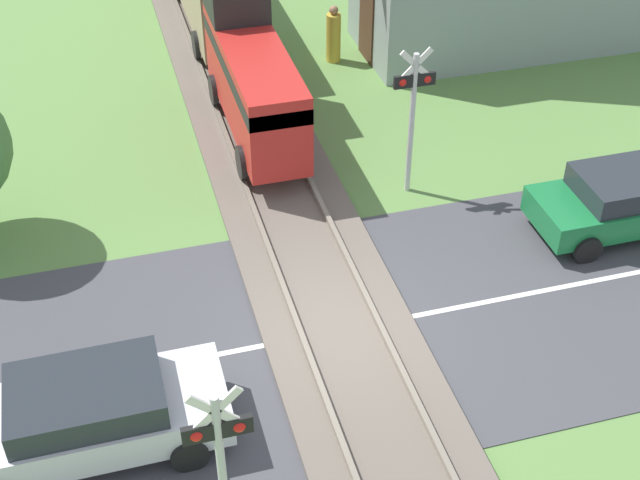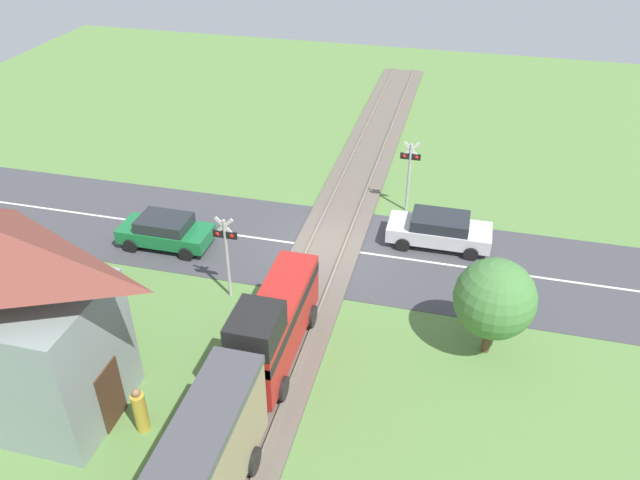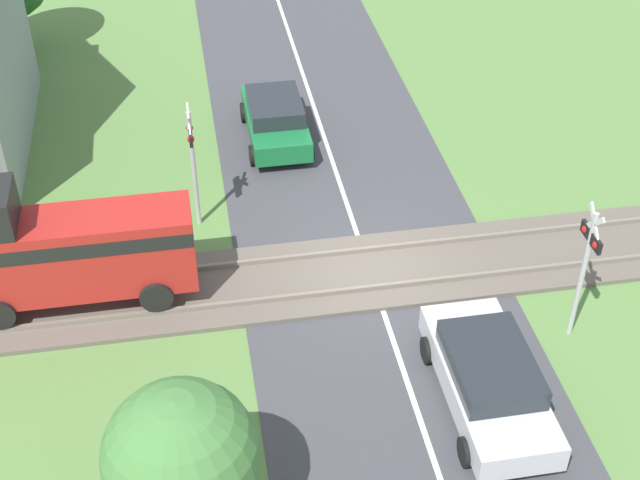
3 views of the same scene
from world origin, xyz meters
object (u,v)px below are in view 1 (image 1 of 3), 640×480
crossing_signal_east_approach (413,104)px  train (222,5)px  car_far_side (625,199)px  crossing_signal_west_approach (220,458)px  pedestrian_by_station (333,36)px  car_near_crossing (89,414)px

crossing_signal_east_approach → train: bearing=112.2°
car_far_side → train: bearing=125.1°
crossing_signal_west_approach → pedestrian_by_station: crossing_signal_west_approach is taller
car_far_side → pedestrian_by_station: (-3.61, 9.08, 0.01)m
crossing_signal_west_approach → pedestrian_by_station: 15.67m
car_far_side → crossing_signal_east_approach: bearing=146.4°
train → car_far_side: 11.52m
car_near_crossing → crossing_signal_east_approach: size_ratio=1.25×
crossing_signal_east_approach → car_near_crossing: bearing=-143.3°
train → car_near_crossing: size_ratio=3.04×
car_near_crossing → car_far_side: bearing=14.6°
crossing_signal_west_approach → crossing_signal_east_approach: size_ratio=1.00×
pedestrian_by_station → car_far_side: bearing=-68.3°
crossing_signal_east_approach → car_far_side: bearing=-33.6°
train → crossing_signal_east_approach: (2.78, -6.84, 0.31)m
car_near_crossing → crossing_signal_west_approach: 3.37m
train → crossing_signal_east_approach: bearing=-67.8°
train → pedestrian_by_station: size_ratio=8.04×
car_far_side → crossing_signal_west_approach: crossing_signal_west_approach is taller
car_far_side → crossing_signal_west_approach: 10.93m
car_near_crossing → car_far_side: (11.07, 2.88, -0.01)m
car_near_crossing → pedestrian_by_station: pedestrian_by_station is taller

